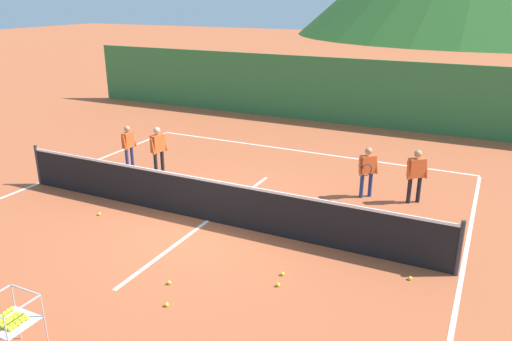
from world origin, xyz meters
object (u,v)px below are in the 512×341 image
object	(u,v)px
tennis_ball_10	(278,285)
student_0	(128,143)
tennis_net	(207,200)
tennis_ball_3	(99,214)
student_1	(158,146)
student_2	(367,168)
student_3	(416,171)
tennis_ball_7	(283,274)
tennis_ball_5	(410,278)
tennis_ball_8	(169,283)
tennis_ball_11	(167,305)
ball_cart	(10,320)

from	to	relation	value
tennis_ball_10	student_0	bearing A→B (deg)	148.89
tennis_net	tennis_ball_3	bearing A→B (deg)	-160.51
tennis_net	student_1	size ratio (longest dim) A/B	7.66
student_2	student_3	world-z (taller)	student_3
student_3	tennis_ball_3	size ratio (longest dim) A/B	19.07
tennis_ball_10	tennis_ball_7	bearing A→B (deg)	101.05
student_0	tennis_net	bearing A→B (deg)	-28.33
tennis_ball_5	tennis_ball_3	bearing A→B (deg)	-177.35
student_3	tennis_ball_8	xyz separation A→B (m)	(-3.11, -5.44, -0.74)
student_0	student_3	bearing A→B (deg)	6.97
student_0	tennis_ball_10	bearing A→B (deg)	-31.11
tennis_ball_11	student_0	bearing A→B (deg)	134.00
tennis_net	tennis_ball_7	bearing A→B (deg)	-29.92
student_0	student_3	distance (m)	7.71
tennis_net	ball_cart	xyz separation A→B (m)	(-0.09, -4.83, 0.09)
student_0	tennis_ball_8	distance (m)	6.44
student_2	tennis_ball_7	size ratio (longest dim) A/B	18.38
student_3	tennis_ball_10	distance (m)	4.96
tennis_net	tennis_ball_3	size ratio (longest dim) A/B	150.02
student_3	tennis_ball_7	xyz separation A→B (m)	(-1.49, -4.34, -0.74)
student_0	student_2	world-z (taller)	student_2
tennis_ball_7	student_0	bearing A→B (deg)	151.06
ball_cart	tennis_ball_5	xyz separation A→B (m)	(4.46, 4.32, -0.55)
student_2	tennis_ball_11	bearing A→B (deg)	-106.06
tennis_net	tennis_ball_7	xyz separation A→B (m)	(2.34, -1.34, -0.47)
student_2	student_3	bearing A→B (deg)	8.52
student_2	tennis_ball_8	xyz separation A→B (m)	(-2.01, -5.28, -0.72)
tennis_net	tennis_ball_10	xyz separation A→B (m)	(2.41, -1.70, -0.47)
tennis_ball_5	tennis_ball_7	xyz separation A→B (m)	(-2.03, -0.83, 0.00)
tennis_net	student_0	bearing A→B (deg)	151.67
student_1	student_2	bearing A→B (deg)	9.11
tennis_ball_3	tennis_ball_5	world-z (taller)	same
student_1	student_2	xyz separation A→B (m)	(5.45, 0.87, -0.05)
tennis_net	student_2	bearing A→B (deg)	46.03
student_2	tennis_ball_5	distance (m)	3.79
tennis_ball_11	tennis_ball_3	bearing A→B (deg)	147.30
tennis_ball_8	tennis_ball_3	bearing A→B (deg)	151.86
student_1	tennis_net	bearing A→B (deg)	-35.72
student_2	tennis_ball_3	world-z (taller)	student_2
tennis_ball_10	student_1	bearing A→B (deg)	144.51
tennis_ball_7	tennis_ball_11	xyz separation A→B (m)	(-1.28, -1.65, 0.00)
tennis_net	student_3	distance (m)	4.87
tennis_net	student_3	bearing A→B (deg)	38.04
student_2	student_1	bearing A→B (deg)	-170.89
ball_cart	tennis_ball_7	bearing A→B (deg)	55.14
student_1	tennis_ball_10	world-z (taller)	student_1
student_0	tennis_ball_7	world-z (taller)	student_0
student_1	tennis_ball_11	size ratio (longest dim) A/B	19.59
student_3	tennis_ball_11	size ratio (longest dim) A/B	19.07
student_1	student_0	bearing A→B (deg)	174.67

